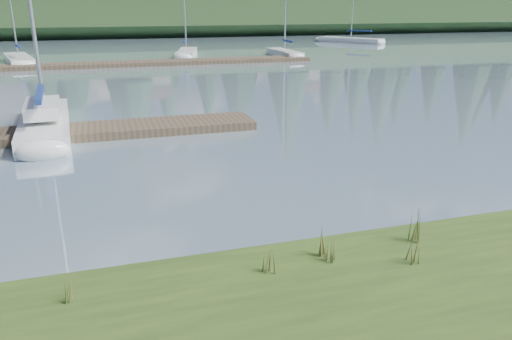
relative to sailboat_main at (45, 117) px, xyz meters
name	(u,v)px	position (x,y,z in m)	size (l,w,h in m)	color
ground	(118,66)	(3.43, 19.39, -0.42)	(200.00, 200.00, 0.00)	#839EAC
ridge	(104,17)	(3.43, 62.39, 2.08)	(200.00, 20.00, 5.00)	#1E3319
sailboat_main	(45,117)	(0.00, 0.00, 0.00)	(2.05, 8.14, 11.68)	white
dock_near	(24,136)	(-0.57, -1.61, -0.27)	(16.00, 2.00, 0.30)	#4C3D2C
dock_far	(145,63)	(5.43, 19.39, -0.27)	(26.00, 2.20, 0.30)	#4C3D2C
sailboat_bg_1	(18,58)	(-4.04, 24.21, -0.10)	(3.43, 8.55, 12.47)	white
sailboat_bg_3	(187,52)	(9.67, 25.65, -0.10)	(3.16, 7.39, 10.76)	white
sailboat_bg_4	(282,52)	(17.68, 22.78, -0.09)	(1.36, 6.78, 10.13)	white
sailboat_bg_5	(345,40)	(30.66, 36.35, -0.11)	(6.48, 8.36, 12.65)	white
weed_0	(267,260)	(4.37, -13.04, 0.15)	(0.17, 0.14, 0.53)	#475B23
weed_1	(321,243)	(5.42, -12.78, 0.16)	(0.17, 0.14, 0.57)	#475B23
weed_2	(414,249)	(6.79, -13.43, 0.17)	(0.17, 0.14, 0.57)	#475B23
weed_3	(69,289)	(1.41, -12.96, 0.13)	(0.17, 0.14, 0.48)	#475B23
weed_4	(332,250)	(5.51, -12.99, 0.13)	(0.17, 0.14, 0.48)	#475B23
weed_5	(418,225)	(7.31, -12.75, 0.23)	(0.17, 0.14, 0.72)	#475B23
mud_lip	(200,271)	(3.43, -12.21, -0.35)	(60.00, 0.50, 0.14)	#33281C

